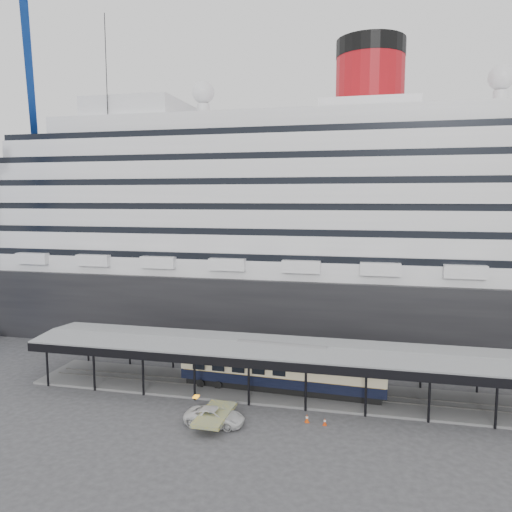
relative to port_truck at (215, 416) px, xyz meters
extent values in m
plane|color=#353537|center=(4.91, 4.03, -0.77)|extent=(200.00, 200.00, 0.00)
cube|color=black|center=(4.91, 36.03, 4.23)|extent=(130.00, 30.00, 10.00)
cylinder|color=#A60D14|center=(12.91, 36.03, 36.63)|extent=(10.00, 10.00, 9.00)
cylinder|color=black|center=(12.91, 36.03, 41.88)|extent=(10.10, 10.10, 2.50)
sphere|color=silver|center=(-13.09, 36.03, 36.93)|extent=(3.60, 3.60, 3.60)
sphere|color=silver|center=(30.91, 36.03, 36.93)|extent=(3.60, 3.60, 3.60)
cube|color=slate|center=(4.91, 9.03, -0.65)|extent=(56.00, 8.00, 0.24)
cube|color=slate|center=(4.91, 8.31, -0.49)|extent=(54.00, 0.08, 0.10)
cube|color=slate|center=(4.91, 9.75, -0.49)|extent=(54.00, 0.08, 0.10)
cube|color=black|center=(4.91, 4.53, 3.68)|extent=(56.00, 0.18, 0.90)
cube|color=black|center=(4.91, 13.53, 3.68)|extent=(56.00, 0.18, 0.90)
cube|color=slate|center=(4.91, 9.03, 4.41)|extent=(56.00, 9.00, 0.24)
cube|color=blue|center=(-32.70, 19.91, 38.43)|extent=(12.92, 17.86, 16.80)
cylinder|color=black|center=(-24.30, 25.78, 22.83)|extent=(0.12, 0.12, 47.21)
imported|color=silver|center=(0.00, 0.00, 0.00)|extent=(5.63, 2.71, 1.55)
cube|color=black|center=(4.64, 9.03, -0.18)|extent=(21.30, 3.53, 0.71)
cube|color=black|center=(4.64, 9.03, 0.73)|extent=(22.33, 3.99, 1.11)
cube|color=beige|center=(4.64, 9.03, 1.94)|extent=(22.34, 4.03, 1.31)
cube|color=black|center=(4.64, 9.03, 2.80)|extent=(22.33, 3.99, 0.40)
cube|color=red|center=(-0.22, 1.46, -0.76)|extent=(0.41, 0.41, 0.03)
cone|color=red|center=(-0.22, 1.46, -0.43)|extent=(0.35, 0.35, 0.65)
cylinder|color=white|center=(-0.22, 1.46, -0.37)|extent=(0.21, 0.21, 0.13)
cube|color=#D8470C|center=(8.27, 2.37, -0.76)|extent=(0.53, 0.53, 0.03)
cone|color=#D8470C|center=(8.27, 2.37, -0.37)|extent=(0.44, 0.44, 0.77)
cylinder|color=white|center=(8.27, 2.37, -0.29)|extent=(0.25, 0.25, 0.15)
cube|color=red|center=(9.96, 2.15, -0.76)|extent=(0.36, 0.36, 0.03)
cone|color=red|center=(9.96, 2.15, -0.42)|extent=(0.30, 0.30, 0.67)
cylinder|color=white|center=(9.96, 2.15, -0.35)|extent=(0.21, 0.21, 0.13)
camera|label=1|loc=(13.68, -42.11, 20.10)|focal=35.00mm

